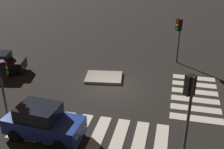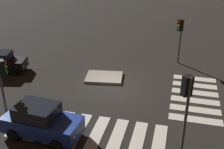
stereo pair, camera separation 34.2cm
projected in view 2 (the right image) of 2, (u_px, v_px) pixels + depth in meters
name	position (u px, v px, depth m)	size (l,w,h in m)	color
ground_plane	(112.00, 87.00, 20.76)	(80.00, 80.00, 0.00)	black
traffic_island	(104.00, 77.00, 21.99)	(3.07, 2.48, 0.18)	gray
car_blue	(41.00, 121.00, 15.22)	(4.43, 2.30, 1.88)	#1E389E
car_black	(2.00, 62.00, 22.92)	(4.00, 2.38, 1.65)	black
traffic_light_south	(2.00, 75.00, 16.03)	(0.54, 0.54, 3.73)	#47474C
traffic_light_north	(180.00, 31.00, 23.48)	(0.54, 0.53, 3.91)	#47474C
traffic_light_east	(186.00, 98.00, 12.63)	(0.54, 0.53, 4.45)	#47474C
crosswalk_near	(88.00, 131.00, 15.89)	(8.75, 3.20, 0.02)	silver
crosswalk_side	(195.00, 96.00, 19.43)	(3.20, 6.45, 0.02)	silver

